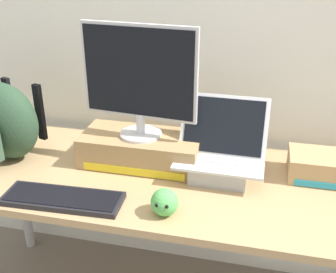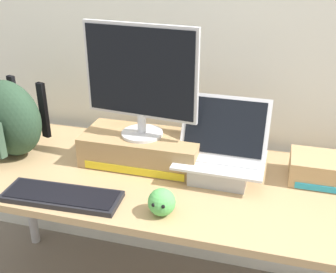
% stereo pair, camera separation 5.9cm
% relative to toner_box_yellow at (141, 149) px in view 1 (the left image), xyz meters
% --- Properties ---
extents(back_wall, '(7.00, 0.10, 2.60)m').
position_rel_toner_box_yellow_xyz_m(back_wall, '(0.14, 0.36, 0.49)').
color(back_wall, silver).
rests_on(back_wall, ground).
extents(desk, '(1.90, 0.70, 0.75)m').
position_rel_toner_box_yellow_xyz_m(desk, '(0.14, -0.09, -0.14)').
color(desk, tan).
rests_on(desk, ground).
extents(toner_box_yellow, '(0.50, 0.24, 0.13)m').
position_rel_toner_box_yellow_xyz_m(toner_box_yellow, '(0.00, 0.00, 0.00)').
color(toner_box_yellow, '#A88456').
rests_on(toner_box_yellow, desk).
extents(desktop_monitor, '(0.47, 0.17, 0.46)m').
position_rel_toner_box_yellow_xyz_m(desktop_monitor, '(-0.00, -0.00, 0.31)').
color(desktop_monitor, silver).
rests_on(desktop_monitor, toner_box_yellow).
extents(open_laptop, '(0.35, 0.26, 0.30)m').
position_rel_toner_box_yellow_xyz_m(open_laptop, '(0.34, -0.03, 0.00)').
color(open_laptop, '#ADADB2').
rests_on(open_laptop, desk).
extents(external_keyboard, '(0.44, 0.17, 0.02)m').
position_rel_toner_box_yellow_xyz_m(external_keyboard, '(-0.20, -0.35, -0.05)').
color(external_keyboard, black).
rests_on(external_keyboard, desk).
extents(messenger_backpack, '(0.39, 0.31, 0.34)m').
position_rel_toner_box_yellow_xyz_m(messenger_backpack, '(-0.58, -0.08, 0.10)').
color(messenger_backpack, '#28422D').
rests_on(messenger_backpack, desk).
extents(plush_toy, '(0.10, 0.10, 0.10)m').
position_rel_toner_box_yellow_xyz_m(plush_toy, '(0.18, -0.34, -0.02)').
color(plush_toy, '#56B256').
rests_on(plush_toy, desk).
extents(toner_box_cyan, '(0.32, 0.18, 0.10)m').
position_rel_toner_box_yellow_xyz_m(toner_box_cyan, '(0.76, 0.04, -0.01)').
color(toner_box_cyan, tan).
rests_on(toner_box_cyan, desk).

